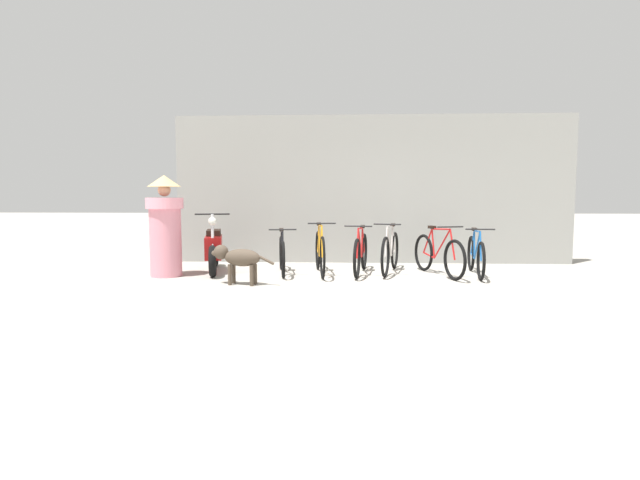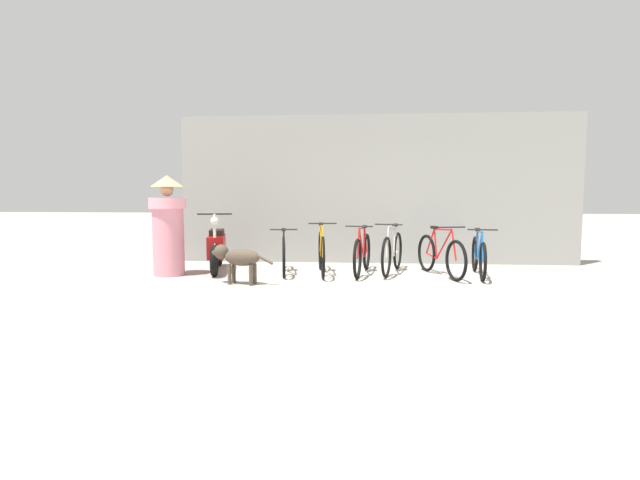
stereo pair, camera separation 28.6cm
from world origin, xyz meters
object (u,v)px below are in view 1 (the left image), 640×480
(stray_dog, at_px, (238,258))
(person_in_robes, at_px, (165,225))
(bicycle_4, at_px, (438,255))
(bicycle_3, at_px, (390,252))
(motorcycle, at_px, (214,249))
(bicycle_5, at_px, (476,256))
(bicycle_2, at_px, (361,254))
(bicycle_1, at_px, (320,252))
(bicycle_0, at_px, (282,255))

(stray_dog, height_order, person_in_robes, person_in_robes)
(bicycle_4, distance_m, person_in_robes, 4.60)
(bicycle_3, distance_m, motorcycle, 3.12)
(person_in_robes, bearing_deg, bicycle_5, 159.91)
(bicycle_2, height_order, person_in_robes, person_in_robes)
(bicycle_1, relative_size, person_in_robes, 1.04)
(motorcycle, xyz_separation_m, person_in_robes, (-0.67, -0.53, 0.45))
(bicycle_2, bearing_deg, person_in_robes, -74.29)
(bicycle_0, xyz_separation_m, person_in_robes, (-1.90, -0.38, 0.53))
(bicycle_2, bearing_deg, bicycle_1, -77.70)
(bicycle_2, relative_size, bicycle_5, 1.00)
(bicycle_4, height_order, stray_dog, bicycle_4)
(bicycle_0, xyz_separation_m, bicycle_2, (1.36, 0.04, 0.02))
(bicycle_4, xyz_separation_m, motorcycle, (-3.90, 0.22, 0.05))
(bicycle_0, distance_m, bicycle_5, 3.30)
(bicycle_0, xyz_separation_m, motorcycle, (-1.24, 0.15, 0.08))
(bicycle_2, distance_m, bicycle_4, 1.31)
(motorcycle, height_order, stray_dog, motorcycle)
(bicycle_2, relative_size, person_in_robes, 1.01)
(person_in_robes, bearing_deg, bicycle_4, 159.94)
(bicycle_3, distance_m, bicycle_5, 1.43)
(bicycle_2, bearing_deg, stray_dog, -50.47)
(bicycle_1, relative_size, bicycle_4, 1.06)
(bicycle_2, distance_m, person_in_robes, 3.33)
(bicycle_0, bearing_deg, bicycle_4, 78.99)
(bicycle_0, distance_m, stray_dog, 1.23)
(bicycle_0, relative_size, bicycle_5, 0.91)
(bicycle_1, relative_size, bicycle_5, 1.02)
(bicycle_4, bearing_deg, bicycle_2, -113.18)
(bicycle_1, bearing_deg, motorcycle, -102.20)
(motorcycle, bearing_deg, bicycle_0, 70.23)
(motorcycle, bearing_deg, bicycle_2, 74.52)
(bicycle_2, height_order, bicycle_4, same)
(motorcycle, bearing_deg, bicycle_3, 77.47)
(stray_dog, bearing_deg, bicycle_5, -153.11)
(bicycle_0, distance_m, bicycle_4, 2.66)
(bicycle_3, bearing_deg, motorcycle, -75.38)
(bicycle_0, bearing_deg, bicycle_1, 79.51)
(bicycle_3, xyz_separation_m, stray_dog, (-2.41, -1.28, 0.05))
(motorcycle, bearing_deg, bicycle_1, 72.17)
(bicycle_4, distance_m, bicycle_5, 0.64)
(bicycle_1, xyz_separation_m, stray_dog, (-1.19, -1.10, 0.04))
(bicycle_2, xyz_separation_m, stray_dog, (-1.89, -1.14, 0.06))
(bicycle_1, height_order, bicycle_5, bicycle_1)
(bicycle_0, distance_m, person_in_robes, 2.01)
(bicycle_1, height_order, bicycle_2, bicycle_1)
(bicycle_1, distance_m, motorcycle, 1.90)
(bicycle_4, xyz_separation_m, stray_dog, (-3.19, -1.03, 0.06))
(bicycle_3, xyz_separation_m, person_in_robes, (-3.78, -0.56, 0.50))
(bicycle_0, xyz_separation_m, bicycle_3, (1.88, 0.17, 0.03))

